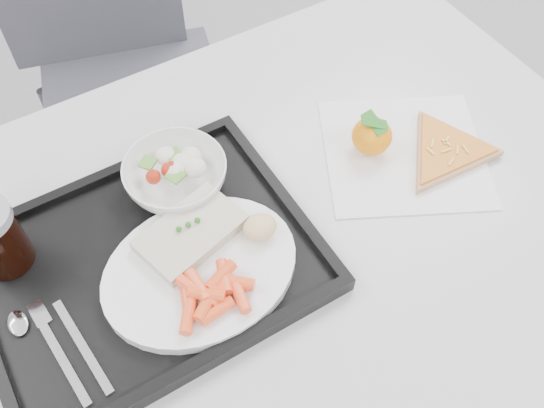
# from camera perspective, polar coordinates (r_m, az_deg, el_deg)

# --- Properties ---
(table) EXTENTS (1.20, 0.80, 0.75)m
(table) POSITION_cam_1_polar(r_m,az_deg,el_deg) (0.93, -1.74, -5.14)
(table) COLOR #B3B3B5
(table) RESTS_ON ground
(chair) EXTENTS (0.52, 0.52, 0.93)m
(chair) POSITION_cam_1_polar(r_m,az_deg,el_deg) (1.50, -14.53, 13.44)
(chair) COLOR #3C3C44
(chair) RESTS_ON ground
(tray) EXTENTS (0.45, 0.35, 0.03)m
(tray) POSITION_cam_1_polar(r_m,az_deg,el_deg) (0.86, -11.63, -5.59)
(tray) COLOR black
(tray) RESTS_ON table
(dinner_plate) EXTENTS (0.27, 0.27, 0.02)m
(dinner_plate) POSITION_cam_1_polar(r_m,az_deg,el_deg) (0.82, -6.76, -6.20)
(dinner_plate) COLOR white
(dinner_plate) RESTS_ON tray
(fish_fillet) EXTENTS (0.16, 0.12, 0.03)m
(fish_fillet) POSITION_cam_1_polar(r_m,az_deg,el_deg) (0.83, -7.65, -2.67)
(fish_fillet) COLOR beige
(fish_fillet) RESTS_ON dinner_plate
(bread_roll) EXTENTS (0.06, 0.06, 0.03)m
(bread_roll) POSITION_cam_1_polar(r_m,az_deg,el_deg) (0.82, -1.17, -2.21)
(bread_roll) COLOR tan
(bread_roll) RESTS_ON dinner_plate
(salad_bowl) EXTENTS (0.15, 0.15, 0.05)m
(salad_bowl) POSITION_cam_1_polar(r_m,az_deg,el_deg) (0.90, -9.05, 2.65)
(salad_bowl) COLOR white
(salad_bowl) RESTS_ON tray
(cutlery) EXTENTS (0.09, 0.17, 0.01)m
(cutlery) POSITION_cam_1_polar(r_m,az_deg,el_deg) (0.83, -20.10, -11.79)
(cutlery) COLOR silver
(cutlery) RESTS_ON tray
(napkin) EXTENTS (0.33, 0.33, 0.00)m
(napkin) POSITION_cam_1_polar(r_m,az_deg,el_deg) (0.99, 12.33, 4.73)
(napkin) COLOR white
(napkin) RESTS_ON table
(tangerine) EXTENTS (0.08, 0.08, 0.07)m
(tangerine) POSITION_cam_1_polar(r_m,az_deg,el_deg) (0.96, 9.38, 6.35)
(tangerine) COLOR #E15E03
(tangerine) RESTS_ON napkin
(pizza_slice) EXTENTS (0.26, 0.26, 0.02)m
(pizza_slice) POSITION_cam_1_polar(r_m,az_deg,el_deg) (0.99, 16.10, 4.81)
(pizza_slice) COLOR tan
(pizza_slice) RESTS_ON napkin
(carrot_pile) EXTENTS (0.12, 0.09, 0.02)m
(carrot_pile) POSITION_cam_1_polar(r_m,az_deg,el_deg) (0.78, -5.70, -8.34)
(carrot_pile) COLOR #FF5022
(carrot_pile) RESTS_ON dinner_plate
(salad_contents) EXTENTS (0.09, 0.08, 0.03)m
(salad_contents) POSITION_cam_1_polar(r_m,az_deg,el_deg) (0.90, -8.87, 3.66)
(salad_contents) COLOR #A4200E
(salad_contents) RESTS_ON salad_bowl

